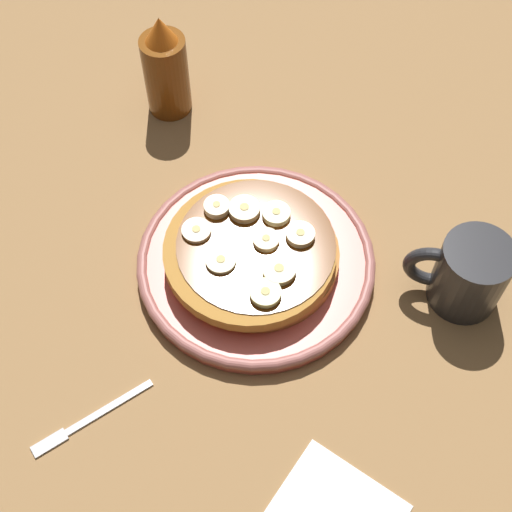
# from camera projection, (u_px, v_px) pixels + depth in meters

# --- Properties ---
(ground_plane) EXTENTS (1.40, 1.40, 0.03)m
(ground_plane) POSITION_uv_depth(u_px,v_px,m) (256.00, 274.00, 0.82)
(ground_plane) COLOR olive
(plate) EXTENTS (0.26, 0.26, 0.02)m
(plate) POSITION_uv_depth(u_px,v_px,m) (256.00, 262.00, 0.79)
(plate) COLOR #CC594C
(plate) RESTS_ON ground_plane
(pancake_stack) EXTENTS (0.19, 0.19, 0.03)m
(pancake_stack) POSITION_uv_depth(u_px,v_px,m) (255.00, 254.00, 0.77)
(pancake_stack) COLOR #BE7939
(pancake_stack) RESTS_ON plate
(banana_slice_0) EXTENTS (0.03, 0.03, 0.01)m
(banana_slice_0) POSITION_uv_depth(u_px,v_px,m) (266.00, 240.00, 0.76)
(banana_slice_0) COLOR #FBEBB7
(banana_slice_0) RESTS_ON pancake_stack
(banana_slice_1) EXTENTS (0.03, 0.03, 0.01)m
(banana_slice_1) POSITION_uv_depth(u_px,v_px,m) (195.00, 234.00, 0.77)
(banana_slice_1) COLOR #F9E4C2
(banana_slice_1) RESTS_ON pancake_stack
(banana_slice_2) EXTENTS (0.03, 0.03, 0.01)m
(banana_slice_2) POSITION_uv_depth(u_px,v_px,m) (244.00, 209.00, 0.78)
(banana_slice_2) COLOR #F7E5B7
(banana_slice_2) RESTS_ON pancake_stack
(banana_slice_3) EXTENTS (0.03, 0.03, 0.01)m
(banana_slice_3) POSITION_uv_depth(u_px,v_px,m) (300.00, 235.00, 0.77)
(banana_slice_3) COLOR beige
(banana_slice_3) RESTS_ON pancake_stack
(banana_slice_4) EXTENTS (0.04, 0.04, 0.01)m
(banana_slice_4) POSITION_uv_depth(u_px,v_px,m) (279.00, 270.00, 0.74)
(banana_slice_4) COLOR #FCF4B9
(banana_slice_4) RESTS_ON pancake_stack
(banana_slice_5) EXTENTS (0.03, 0.03, 0.01)m
(banana_slice_5) POSITION_uv_depth(u_px,v_px,m) (221.00, 261.00, 0.75)
(banana_slice_5) COLOR #F1EFC0
(banana_slice_5) RESTS_ON pancake_stack
(banana_slice_6) EXTENTS (0.03, 0.03, 0.01)m
(banana_slice_6) POSITION_uv_depth(u_px,v_px,m) (276.00, 214.00, 0.78)
(banana_slice_6) COLOR #F6F2BB
(banana_slice_6) RESTS_ON pancake_stack
(banana_slice_7) EXTENTS (0.03, 0.03, 0.01)m
(banana_slice_7) POSITION_uv_depth(u_px,v_px,m) (265.00, 293.00, 0.73)
(banana_slice_7) COLOR #EBF4B2
(banana_slice_7) RESTS_ON pancake_stack
(banana_slice_8) EXTENTS (0.03, 0.03, 0.01)m
(banana_slice_8) POSITION_uv_depth(u_px,v_px,m) (217.00, 207.00, 0.78)
(banana_slice_8) COLOR #FBE7BF
(banana_slice_8) RESTS_ON pancake_stack
(coffee_mug) EXTENTS (0.11, 0.07, 0.09)m
(coffee_mug) POSITION_uv_depth(u_px,v_px,m) (467.00, 273.00, 0.75)
(coffee_mug) COLOR #262628
(coffee_mug) RESTS_ON ground_plane
(fork) EXTENTS (0.10, 0.10, 0.01)m
(fork) POSITION_uv_depth(u_px,v_px,m) (86.00, 421.00, 0.71)
(fork) COLOR silver
(fork) RESTS_ON ground_plane
(syrup_bottle) EXTENTS (0.06, 0.06, 0.14)m
(syrup_bottle) POSITION_uv_depth(u_px,v_px,m) (166.00, 69.00, 0.88)
(syrup_bottle) COLOR brown
(syrup_bottle) RESTS_ON ground_plane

